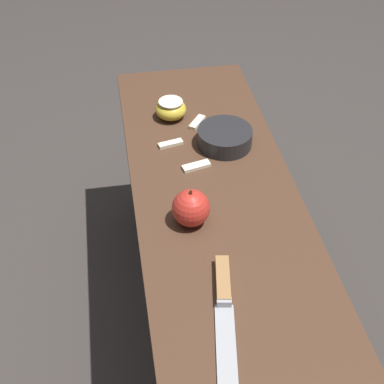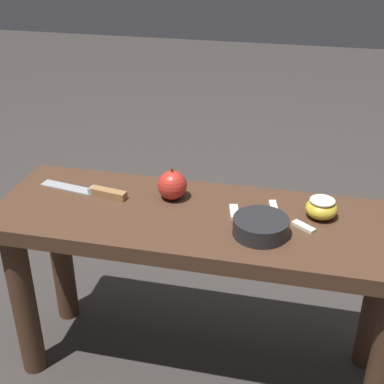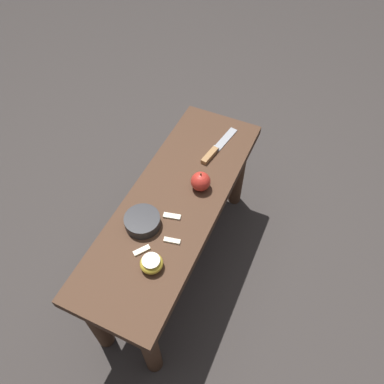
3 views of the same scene
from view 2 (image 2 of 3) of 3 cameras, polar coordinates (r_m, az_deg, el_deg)
name	(u,v)px [view 2 (image 2 of 3)]	position (r m, az deg, el deg)	size (l,w,h in m)	color
ground_plane	(200,363)	(1.60, 0.90, -17.77)	(8.00, 8.00, 0.00)	#383330
wooden_bench	(202,251)	(1.35, 1.03, -6.29)	(1.03, 0.35, 0.49)	#472D1E
knife	(96,192)	(1.40, -10.21, 0.05)	(0.25, 0.07, 0.02)	#9EA0A5
apple_whole	(172,185)	(1.35, -2.12, 0.75)	(0.08, 0.08, 0.08)	red
apple_cut	(321,208)	(1.31, 13.64, -1.70)	(0.08, 0.08, 0.05)	gold
apple_slice_near_knife	(234,212)	(1.30, 4.53, -2.12)	(0.03, 0.07, 0.01)	silver
apple_slice_center	(304,227)	(1.26, 11.83, -3.64)	(0.06, 0.05, 0.01)	silver
apple_slice_near_bowl	(274,207)	(1.33, 8.69, -1.58)	(0.03, 0.06, 0.01)	silver
bowl	(261,227)	(1.22, 7.34, -3.67)	(0.13, 0.13, 0.04)	#232326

